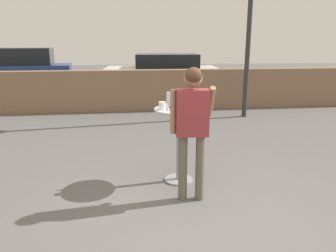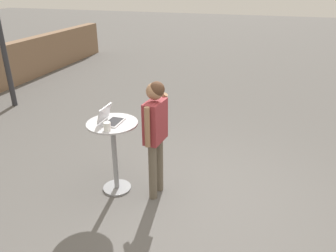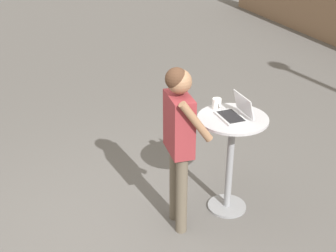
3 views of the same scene
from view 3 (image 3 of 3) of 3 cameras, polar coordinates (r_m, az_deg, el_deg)
The scene contains 5 objects.
ground_plane at distance 4.66m, azimuth -5.94°, elevation -13.39°, with size 50.00×50.00×0.00m, color #5B5956.
cafe_table at distance 4.66m, azimuth 7.67°, elevation -2.67°, with size 0.69×0.69×1.05m.
laptop at distance 4.50m, azimuth 8.23°, elevation 1.65°, with size 0.33×0.27×0.22m.
coffee_mug at distance 4.65m, azimuth 5.97°, elevation 2.72°, with size 0.13×0.09×0.11m.
standing_person at distance 4.22m, azimuth 1.33°, elevation -0.63°, with size 0.55×0.34×1.66m.
Camera 3 is at (3.45, -0.88, 3.00)m, focal length 50.00 mm.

